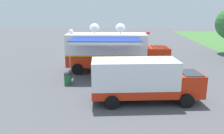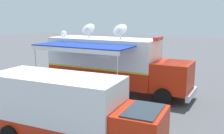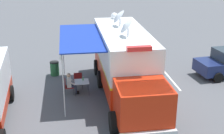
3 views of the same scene
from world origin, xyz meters
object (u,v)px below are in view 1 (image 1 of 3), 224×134
Objects in this scene: command_truck at (115,51)px; folding_chair_at_table at (107,75)px; folding_chair_beside_table at (97,73)px; trash_bin at (68,79)px; support_truck at (143,80)px; seated_responder at (107,73)px; folding_table at (108,71)px; water_bottle at (106,69)px; car_behind_truck at (100,49)px.

folding_chair_at_table is (3.17, -0.50, -1.43)m from command_truck.
trash_bin is (1.48, -2.12, -0.06)m from folding_chair_beside_table.
support_truck reaches higher than folding_chair_beside_table.
seated_responder is 1.37× the size of trash_bin.
support_truck is (2.99, 5.47, 0.93)m from trash_bin.
folding_chair_at_table is at bearing 106.41° from trash_bin.
seated_responder reaches higher than folding_table.
folding_table is 5.34m from support_truck.
folding_chair_beside_table is (0.19, -0.85, -0.16)m from folding_table.
trash_bin is (1.06, -2.95, -0.20)m from seated_responder.
water_bottle is 0.82m from folding_chair_beside_table.
car_behind_truck is (-11.18, 1.33, 0.42)m from trash_bin.
folding_table is 0.19× the size of car_behind_truck.
folding_chair_at_table and folding_chair_beside_table have the same top height.
support_truck reaches higher than car_behind_truck.
folding_chair_at_table is 1.00× the size of folding_chair_beside_table.
command_truck is 5.52m from trash_bin.
water_bottle is (2.28, -0.64, -1.11)m from command_truck.
command_truck is 7.53m from car_behind_truck.
trash_bin is (4.04, -3.46, -1.49)m from command_truck.
folding_chair_beside_table is at bearing -27.61° from command_truck.
folding_chair_beside_table is (2.56, -1.34, -1.43)m from command_truck.
folding_table is at bearing 178.29° from seated_responder.
water_bottle is 0.95m from folding_chair_at_table.
folding_chair_beside_table is at bearing -116.89° from seated_responder.
water_bottle is at bearing -150.86° from support_truck.
trash_bin is at bearing -55.08° from folding_chair_beside_table.
folding_chair_at_table is at bearing 8.98° from car_behind_truck.
support_truck is at bearing 33.00° from folding_chair_at_table.
car_behind_truck reaches higher than trash_bin.
support_truck is (3.87, 2.51, 0.87)m from folding_chair_at_table.
car_behind_truck reaches higher than folding_chair_beside_table.
folding_chair_at_table is 4.69m from support_truck.
command_truck is 1.37× the size of support_truck.
water_bottle reaches higher than trash_bin.
folding_table is at bearing 102.56° from folding_chair_beside_table.
water_bottle is (-0.09, -0.15, 0.16)m from folding_table.
seated_responder is 4.83m from support_truck.
folding_table is at bearing 179.11° from folding_chair_at_table.
folding_chair_beside_table is 9.74m from car_behind_truck.
folding_chair_beside_table reaches higher than folding_table.
folding_chair_at_table is 0.96× the size of trash_bin.
folding_table is 0.95× the size of folding_chair_beside_table.
support_truck is (4.67, 2.50, 0.71)m from folding_table.
trash_bin is 11.27m from car_behind_truck.
command_truck is 10.51× the size of trash_bin.
support_truck is at bearing 31.83° from seated_responder.
folding_chair_at_table is at bearing -147.00° from support_truck.
water_bottle is 9.55m from car_behind_truck.
folding_table is at bearing -11.62° from command_truck.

